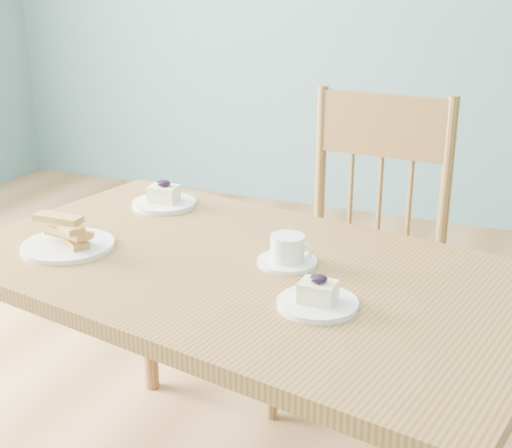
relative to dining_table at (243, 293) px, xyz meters
name	(u,v)px	position (x,y,z in m)	size (l,w,h in m)	color
dining_table	(243,293)	(0.00, 0.00, 0.00)	(1.45, 0.99, 0.71)	olive
dining_chair	(362,255)	(0.11, 0.65, -0.13)	(0.48, 0.46, 0.99)	olive
cheesecake_plate_near	(318,298)	(0.22, -0.13, 0.09)	(0.16, 0.16, 0.07)	white
cheesecake_plate_far	(164,199)	(-0.38, 0.30, 0.09)	(0.18, 0.18, 0.08)	white
coffee_cup	(288,252)	(0.09, 0.05, 0.10)	(0.14, 0.14, 0.07)	white
biscotti_plate	(67,237)	(-0.43, -0.07, 0.10)	(0.22, 0.22, 0.09)	white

